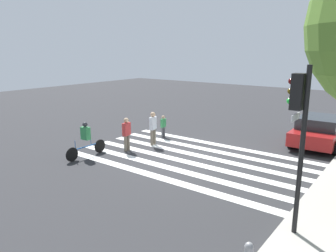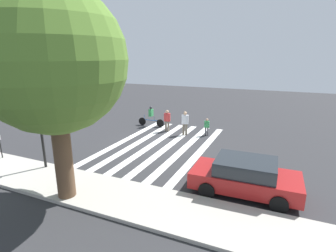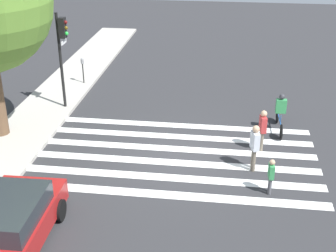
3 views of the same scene
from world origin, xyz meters
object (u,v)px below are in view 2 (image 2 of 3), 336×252
Objects in this scene: pedestrian_child_with_backpack at (185,122)px; traffic_light at (41,108)px; parking_meter at (0,141)px; car_parked_dark_suv at (245,176)px; cyclist_far_lane at (151,115)px; pedestrian_adult_tall_backpack at (207,126)px; pedestrian_adult_yellow_jacket at (167,119)px; street_tree at (52,61)px.

traffic_light is at bearing 46.69° from pedestrian_child_with_backpack.
parking_meter is 0.34× the size of car_parked_dark_suv.
traffic_light is 3.61m from parking_meter.
traffic_light is at bearing 82.67° from cyclist_far_lane.
pedestrian_adult_tall_backpack is 2.92m from pedestrian_adult_yellow_jacket.
cyclist_far_lane reaches higher than pedestrian_adult_yellow_jacket.
street_tree is 11.43m from pedestrian_adult_tall_backpack.
pedestrian_child_with_backpack is at bearing -97.50° from street_tree.
pedestrian_adult_tall_backpack is 0.77× the size of pedestrian_adult_yellow_jacket.
traffic_light is 10.37m from pedestrian_adult_tall_backpack.
pedestrian_child_with_backpack is at bearing -167.41° from pedestrian_adult_tall_backpack.
pedestrian_child_with_backpack reaches higher than pedestrian_adult_tall_backpack.
pedestrian_adult_tall_backpack is 0.28× the size of car_parked_dark_suv.
pedestrian_child_with_backpack is 0.39× the size of car_parked_dark_suv.
pedestrian_adult_yellow_jacket reaches higher than pedestrian_adult_tall_backpack.
parking_meter is 10.11m from cyclist_far_lane.
pedestrian_adult_tall_backpack is (-1.42, -0.47, -0.26)m from pedestrian_child_with_backpack.
pedestrian_adult_yellow_jacket is at bearing -88.75° from street_tree.
traffic_light is 4.05m from street_tree.
car_parked_dark_suv reaches higher than parking_meter.
parking_meter is 0.86× the size of pedestrian_child_with_backpack.
street_tree is at bearing 165.44° from parking_meter.
traffic_light is 2.58× the size of pedestrian_child_with_backpack.
parking_meter is at bearing 32.88° from pedestrian_child_with_backpack.
traffic_light is 9.37m from cyclist_far_lane.
pedestrian_child_with_backpack reaches higher than pedestrian_adult_yellow_jacket.
pedestrian_child_with_backpack reaches higher than car_parked_dark_suv.
parking_meter is 12.27m from car_parked_dark_suv.
street_tree reaches higher than pedestrian_adult_yellow_jacket.
pedestrian_child_with_backpack is 3.41m from cyclist_far_lane.
street_tree is (-5.97, 1.55, 4.12)m from parking_meter.
parking_meter is at bearing -14.56° from street_tree.
parking_meter is 0.66× the size of cyclist_far_lane.
street_tree reaches higher than pedestrian_child_with_backpack.
car_parked_dark_suv is (-6.40, 6.85, -0.15)m from pedestrian_adult_yellow_jacket.
car_parked_dark_suv is (-4.91, 6.50, -0.20)m from pedestrian_child_with_backpack.
street_tree is at bearing 67.08° from pedestrian_child_with_backpack.
pedestrian_adult_tall_backpack is (-8.66, -8.60, -0.38)m from parking_meter.
parking_meter is 1.19× the size of pedestrian_adult_tall_backpack.
pedestrian_child_with_backpack is (-4.20, -7.94, -2.06)m from traffic_light.
traffic_light reaches higher than pedestrian_adult_tall_backpack.
street_tree is at bearing 81.50° from pedestrian_adult_yellow_jacket.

